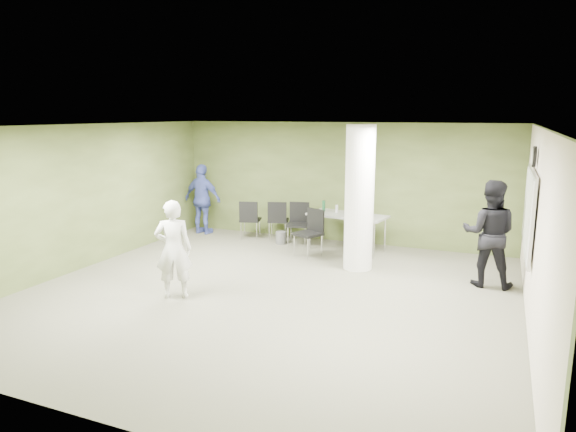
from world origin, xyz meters
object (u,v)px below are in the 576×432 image
at_px(chair_back_left, 250,217).
at_px(man_blue, 203,199).
at_px(woman_white, 173,249).
at_px(folding_table, 347,217).
at_px(man_black, 489,234).

bearing_deg(chair_back_left, man_blue, -17.71).
distance_m(chair_back_left, woman_white, 4.14).
relative_size(chair_back_left, man_blue, 0.53).
height_order(chair_back_left, woman_white, woman_white).
height_order(folding_table, woman_white, woman_white).
height_order(folding_table, man_black, man_black).
xyz_separation_m(folding_table, woman_white, (-1.77, -3.97, 0.05)).
bearing_deg(chair_back_left, man_black, 150.14).
bearing_deg(folding_table, woman_white, -104.30).
bearing_deg(man_blue, man_black, 171.56).
xyz_separation_m(chair_back_left, man_black, (5.42, -1.45, 0.39)).
distance_m(chair_back_left, man_black, 5.62).
height_order(man_black, man_blue, man_black).
relative_size(woman_white, man_black, 0.87).
distance_m(woman_white, man_black, 5.42).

